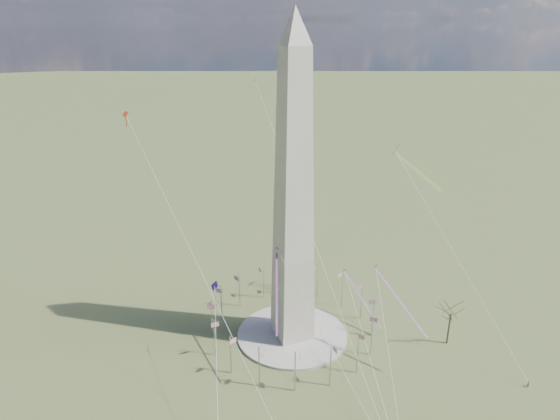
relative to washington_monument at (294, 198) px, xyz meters
name	(u,v)px	position (x,y,z in m)	size (l,w,h in m)	color
ground	(292,335)	(0.00, 0.00, -47.95)	(2000.00, 2000.00, 0.00)	#4D6030
plaza	(292,334)	(0.00, 0.00, -47.55)	(36.00, 36.00, 0.80)	#AEAB9F
washington_monument	(294,198)	(0.00, 0.00, 0.00)	(15.56, 15.56, 100.00)	#BBB79C
flagpole_ring	(292,317)	(0.00, 0.00, -40.68)	(54.40, 54.40, 13.00)	#B7B9BE
tree_near	(451,311)	(44.14, -22.98, -36.14)	(9.46, 9.46, 16.56)	#433A29
person_east	(528,384)	(51.48, -48.23, -47.05)	(0.65, 0.43, 1.80)	gray
kite_delta_black	(398,153)	(42.14, 8.30, 7.41)	(15.53, 16.44, 15.17)	black
kite_diamond_purple	(215,289)	(-25.77, -2.41, -23.35)	(1.64, 2.83, 8.94)	navy
kite_streamer_left	(393,291)	(23.69, -19.72, -25.93)	(6.18, 21.18, 14.74)	red
kite_streamer_mid	(277,277)	(-8.88, -8.33, -20.13)	(10.18, 22.12, 16.05)	red
kite_streamer_right	(357,291)	(24.38, 0.71, -37.03)	(4.65, 19.75, 13.64)	red
kite_small_red	(126,116)	(-41.60, 33.92, 21.62)	(1.87, 1.65, 4.99)	red
kite_small_white	(255,81)	(6.62, 49.52, 28.23)	(1.22, 1.91, 4.64)	white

